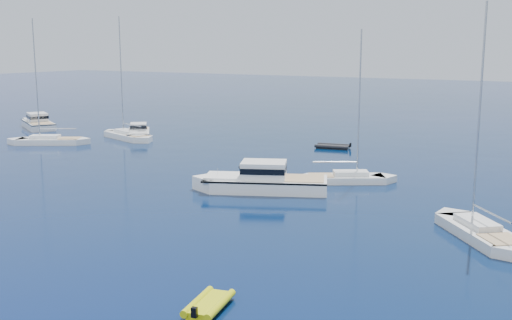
{
  "coord_description": "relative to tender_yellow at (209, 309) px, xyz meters",
  "views": [
    {
      "loc": [
        26.71,
        -19.39,
        11.76
      ],
      "look_at": [
        0.91,
        24.79,
        2.2
      ],
      "focal_mm": 43.05,
      "sensor_mm": 36.0,
      "label": 1
    }
  ],
  "objects": [
    {
      "name": "sailboat_centre",
      "position": [
        -4.57,
        27.74,
        0.0
      ],
      "size": [
        9.18,
        6.87,
        13.64
      ],
      "primitive_type": null,
      "rotation": [
        0.0,
        0.0,
        5.26
      ],
      "color": "white",
      "rests_on": "ground"
    },
    {
      "name": "tender_grey_far",
      "position": [
        -12.78,
        43.84,
        0.0
      ],
      "size": [
        4.48,
        2.94,
        0.95
      ],
      "primitive_type": null,
      "rotation": [
        0.0,
        0.0,
        1.75
      ],
      "color": "black",
      "rests_on": "ground"
    },
    {
      "name": "sailboat_far_l",
      "position": [
        -38.46,
        37.44,
        0.0
      ],
      "size": [
        11.18,
        6.24,
        15.96
      ],
      "primitive_type": null,
      "rotation": [
        0.0,
        0.0,
        1.24
      ],
      "color": "white",
      "rests_on": "ground"
    },
    {
      "name": "sailboat_mid_r",
      "position": [
        8.57,
        17.18,
        0.0
      ],
      "size": [
        8.51,
        9.52,
        14.94
      ],
      "primitive_type": null,
      "rotation": [
        0.0,
        0.0,
        0.69
      ],
      "color": "silver",
      "rests_on": "ground"
    },
    {
      "name": "motor_cruiser_horizon",
      "position": [
        -37.99,
        39.03,
        0.0
      ],
      "size": [
        7.88,
        8.68,
        2.36
      ],
      "primitive_type": null,
      "rotation": [
        0.0,
        0.0,
        3.84
      ],
      "color": "white",
      "rests_on": "ground"
    },
    {
      "name": "ground",
      "position": [
        -11.71,
        -2.05,
        0.0
      ],
      "size": [
        400.0,
        400.0,
        0.0
      ],
      "primitive_type": "plane",
      "color": "#08154D",
      "rests_on": "ground"
    },
    {
      "name": "sailboat_mid_l",
      "position": [
        -43.79,
        29.35,
        0.0
      ],
      "size": [
        10.45,
        7.78,
        15.5
      ],
      "primitive_type": null,
      "rotation": [
        0.0,
        0.0,
        2.11
      ],
      "color": "white",
      "rests_on": "ground"
    },
    {
      "name": "tender_yellow",
      "position": [
        0.0,
        0.0,
        0.0
      ],
      "size": [
        2.35,
        3.41,
        0.95
      ],
      "primitive_type": null,
      "rotation": [
        0.0,
        0.0,
        0.2
      ],
      "color": "#C0C70B",
      "rests_on": "ground"
    },
    {
      "name": "motor_cruiser_far_l",
      "position": [
        -56.92,
        38.83,
        0.0
      ],
      "size": [
        10.97,
        8.26,
        2.83
      ],
      "primitive_type": null,
      "rotation": [
        0.0,
        0.0,
        1.05
      ],
      "color": "white",
      "rests_on": "ground"
    },
    {
      "name": "motor_cruiser_centre",
      "position": [
        -9.43,
        21.19,
        0.0
      ],
      "size": [
        12.45,
        8.21,
        3.15
      ],
      "primitive_type": null,
      "rotation": [
        0.0,
        0.0,
        1.99
      ],
      "color": "white",
      "rests_on": "ground"
    }
  ]
}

